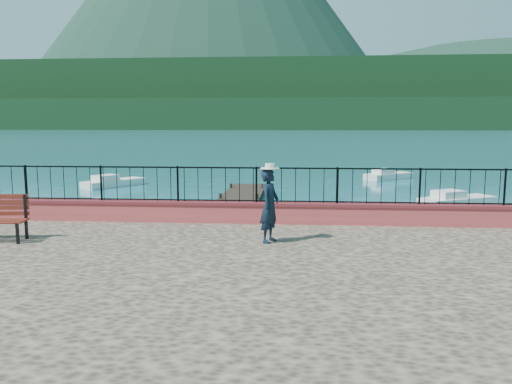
# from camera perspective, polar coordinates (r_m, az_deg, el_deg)

# --- Properties ---
(ground) EXTENTS (2000.00, 2000.00, 0.00)m
(ground) POSITION_cam_1_polar(r_m,az_deg,el_deg) (10.65, 0.08, -13.87)
(ground) COLOR #19596B
(ground) RESTS_ON ground
(parapet) EXTENTS (28.00, 0.46, 0.58)m
(parapet) POSITION_cam_1_polar(r_m,az_deg,el_deg) (13.80, 1.29, -2.37)
(parapet) COLOR #BC4444
(parapet) RESTS_ON promenade
(railing) EXTENTS (27.00, 0.05, 0.95)m
(railing) POSITION_cam_1_polar(r_m,az_deg,el_deg) (13.69, 1.30, 0.78)
(railing) COLOR black
(railing) RESTS_ON parapet
(dock) EXTENTS (2.00, 16.00, 0.30)m
(dock) POSITION_cam_1_polar(r_m,az_deg,el_deg) (22.36, -2.61, -1.90)
(dock) COLOR #2D231C
(dock) RESTS_ON ground
(far_forest) EXTENTS (900.00, 60.00, 18.00)m
(far_forest) POSITION_cam_1_polar(r_m,az_deg,el_deg) (309.90, 4.51, 8.80)
(far_forest) COLOR black
(far_forest) RESTS_ON ground
(foothills) EXTENTS (900.00, 120.00, 44.00)m
(foothills) POSITION_cam_1_polar(r_m,az_deg,el_deg) (370.30, 4.56, 10.66)
(foothills) COLOR black
(foothills) RESTS_ON ground
(companion_hill) EXTENTS (448.00, 384.00, 180.00)m
(companion_hill) POSITION_cam_1_polar(r_m,az_deg,el_deg) (610.59, 25.84, 6.74)
(companion_hill) COLOR #142D23
(companion_hill) RESTS_ON ground
(person) EXTENTS (0.59, 0.72, 1.71)m
(person) POSITION_cam_1_polar(r_m,az_deg,el_deg) (11.51, 1.58, -1.58)
(person) COLOR black
(person) RESTS_ON promenade
(hat) EXTENTS (0.44, 0.44, 0.12)m
(hat) POSITION_cam_1_polar(r_m,az_deg,el_deg) (11.40, 1.59, 2.97)
(hat) COLOR silver
(hat) RESTS_ON person
(boat_0) EXTENTS (4.06, 1.82, 0.80)m
(boat_0) POSITION_cam_1_polar(r_m,az_deg,el_deg) (21.60, -19.69, -2.04)
(boat_0) COLOR silver
(boat_0) RESTS_ON ground
(boat_2) EXTENTS (4.03, 2.95, 0.80)m
(boat_2) POSITION_cam_1_polar(r_m,az_deg,el_deg) (25.82, 22.07, -0.59)
(boat_2) COLOR silver
(boat_2) RESTS_ON ground
(boat_3) EXTENTS (3.31, 4.06, 0.80)m
(boat_3) POSITION_cam_1_polar(r_m,az_deg,el_deg) (32.49, -15.96, 1.31)
(boat_3) COLOR silver
(boat_3) RESTS_ON ground
(boat_5) EXTENTS (3.77, 3.34, 0.80)m
(boat_5) POSITION_cam_1_polar(r_m,az_deg,el_deg) (36.58, 14.94, 2.06)
(boat_5) COLOR silver
(boat_5) RESTS_ON ground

